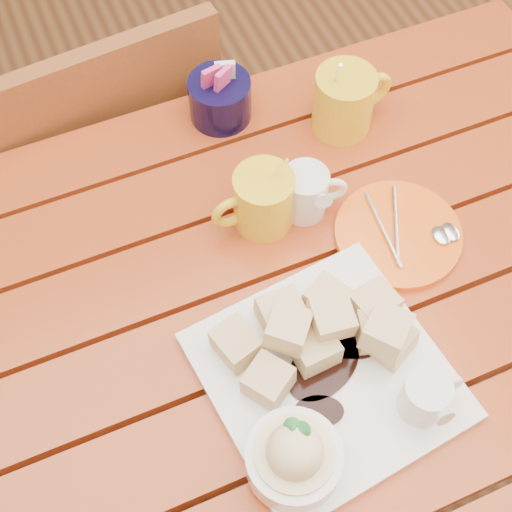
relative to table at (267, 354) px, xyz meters
name	(u,v)px	position (x,y,z in m)	size (l,w,h in m)	color
ground	(263,471)	(0.00, 0.00, -0.64)	(5.00, 5.00, 0.00)	#522B17
table	(267,354)	(0.00, 0.00, 0.00)	(1.20, 0.79, 0.75)	#9B3614
dessert_plate	(324,385)	(0.02, -0.11, 0.14)	(0.30, 0.30, 0.11)	white
coffee_mug_left	(262,200)	(0.05, 0.14, 0.15)	(0.11, 0.08, 0.13)	yellow
coffee_mug_right	(345,101)	(0.23, 0.25, 0.16)	(0.12, 0.09, 0.14)	yellow
cream_pitcher	(307,192)	(0.11, 0.14, 0.15)	(0.09, 0.08, 0.08)	white
sugar_caddy	(220,98)	(0.07, 0.34, 0.14)	(0.09, 0.09, 0.10)	black
orange_saucer	(399,234)	(0.21, 0.05, 0.11)	(0.17, 0.17, 0.02)	orange
chair_far	(105,168)	(-0.10, 0.53, -0.17)	(0.44, 0.44, 0.85)	brown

